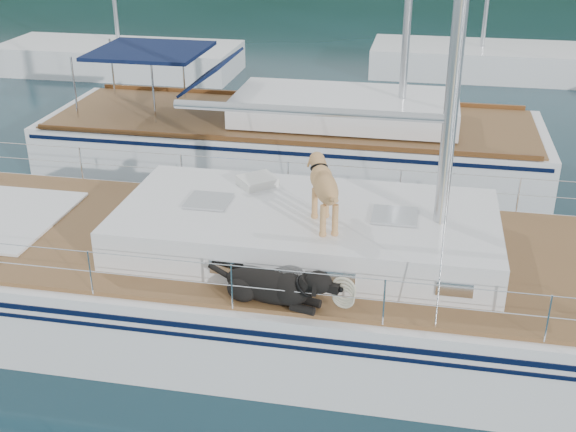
# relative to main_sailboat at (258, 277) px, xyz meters

# --- Properties ---
(ground) EXTENTS (120.00, 120.00, 0.00)m
(ground) POSITION_rel_main_sailboat_xyz_m (-0.10, 0.01, -0.68)
(ground) COLOR black
(ground) RESTS_ON ground
(main_sailboat) EXTENTS (12.00, 3.80, 14.01)m
(main_sailboat) POSITION_rel_main_sailboat_xyz_m (0.00, 0.00, 0.00)
(main_sailboat) COLOR white
(main_sailboat) RESTS_ON ground
(neighbor_sailboat) EXTENTS (11.00, 3.50, 13.30)m
(neighbor_sailboat) POSITION_rel_main_sailboat_xyz_m (-0.59, 6.28, -0.05)
(neighbor_sailboat) COLOR white
(neighbor_sailboat) RESTS_ON ground
(bg_boat_west) EXTENTS (8.00, 3.00, 11.65)m
(bg_boat_west) POSITION_rel_main_sailboat_xyz_m (-8.10, 14.01, -0.23)
(bg_boat_west) COLOR white
(bg_boat_west) RESTS_ON ground
(bg_boat_center) EXTENTS (7.20, 3.00, 11.65)m
(bg_boat_center) POSITION_rel_main_sailboat_xyz_m (3.90, 16.01, -0.23)
(bg_boat_center) COLOR white
(bg_boat_center) RESTS_ON ground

